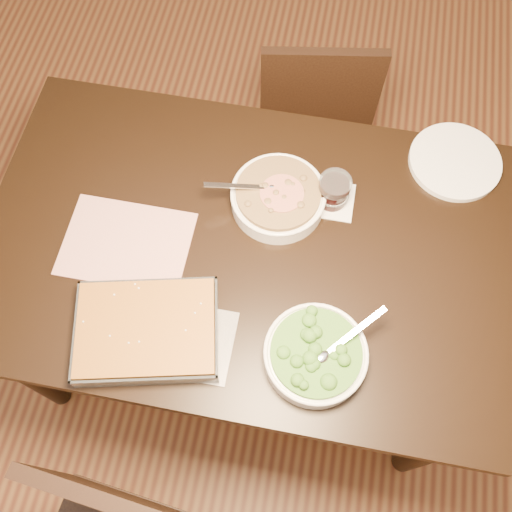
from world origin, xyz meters
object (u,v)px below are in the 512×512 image
(table, at_px, (244,259))
(broccoli_bowl, at_px, (315,355))
(dinner_plate, at_px, (455,162))
(wine_tumbler, at_px, (334,190))
(stew_bowl, at_px, (278,197))
(baking_dish, at_px, (147,331))
(chair_far, at_px, (314,105))

(table, distance_m, broccoli_bowl, 0.37)
(broccoli_bowl, distance_m, dinner_plate, 0.70)
(wine_tumbler, xyz_separation_m, dinner_plate, (0.32, 0.18, -0.04))
(stew_bowl, bearing_deg, table, -115.74)
(broccoli_bowl, bearing_deg, stew_bowl, 111.38)
(baking_dish, distance_m, dinner_plate, 0.96)
(stew_bowl, relative_size, dinner_plate, 1.08)
(table, xyz_separation_m, wine_tumbler, (0.21, 0.18, 0.15))
(wine_tumbler, distance_m, chair_far, 0.66)
(stew_bowl, bearing_deg, baking_dish, -120.40)
(dinner_plate, bearing_deg, stew_bowl, -154.72)
(wine_tumbler, bearing_deg, chair_far, 100.25)
(baking_dish, relative_size, chair_far, 0.47)
(table, height_order, stew_bowl, stew_bowl)
(baking_dish, xyz_separation_m, chair_far, (0.29, 1.02, -0.32))
(stew_bowl, bearing_deg, dinner_plate, 25.28)
(stew_bowl, relative_size, broccoli_bowl, 1.13)
(baking_dish, height_order, chair_far, chair_far)
(table, relative_size, broccoli_bowl, 5.66)
(dinner_plate, relative_size, chair_far, 0.31)
(dinner_plate, bearing_deg, table, -146.06)
(stew_bowl, bearing_deg, broccoli_bowl, -68.62)
(table, height_order, chair_far, chair_far)
(table, bearing_deg, baking_dish, -122.53)
(chair_far, bearing_deg, wine_tumbler, 90.94)
(stew_bowl, relative_size, wine_tumbler, 2.93)
(baking_dish, height_order, wine_tumbler, wine_tumbler)
(table, bearing_deg, wine_tumbler, 39.94)
(stew_bowl, height_order, broccoli_bowl, stew_bowl)
(baking_dish, distance_m, wine_tumbler, 0.60)
(broccoli_bowl, relative_size, wine_tumbler, 2.60)
(dinner_plate, bearing_deg, baking_dish, -138.04)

